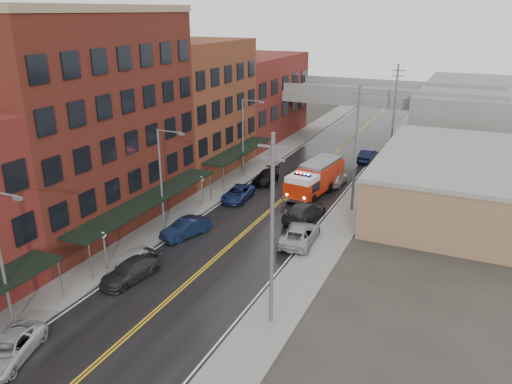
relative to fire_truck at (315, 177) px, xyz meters
The scene contains 32 objects.
road 8.74m from the fire_truck, 106.28° to the right, with size 11.00×160.00×0.02m, color black.
sidewalk_left 12.83m from the fire_truck, 139.71° to the right, with size 3.00×160.00×0.15m, color slate.
sidewalk_right 9.72m from the fire_truck, 59.22° to the right, with size 3.00×160.00×0.15m, color slate.
curb_left 11.63m from the fire_truck, 134.39° to the right, with size 0.30×160.00×0.15m, color gray.
curb_right 9.00m from the fire_truck, 68.45° to the right, with size 0.30×160.00×0.15m, color gray.
brick_building_b 23.04m from the fire_truck, 135.88° to the right, with size 9.00×20.00×18.00m, color #4C1C14.
brick_building_c 16.87m from the fire_truck, behind, with size 9.00×15.00×15.00m, color brown.
brick_building_far 25.61m from the fire_truck, 128.45° to the left, with size 9.00×20.00×12.00m, color maroon.
tan_building 13.73m from the fire_truck, ahead, with size 14.00×22.00×5.00m, color #8E694C.
right_far_block 35.47m from the fire_truck, 63.85° to the left, with size 18.00×30.00×8.00m, color slate.
awning_1 18.20m from the fire_truck, 123.02° to the right, with size 2.60×18.00×3.09m.
awning_2 10.22m from the fire_truck, 167.04° to the left, with size 2.60×13.00×3.09m.
globe_lamp_1 23.91m from the fire_truck, 111.60° to the right, with size 0.44×0.44×3.12m.
globe_lamp_2 12.06m from the fire_truck, 136.94° to the right, with size 0.44×0.44×3.12m.
street_lamp_0 31.71m from the fire_truck, 106.49° to the right, with size 2.64×0.22×9.00m.
street_lamp_1 17.15m from the fire_truck, 122.18° to the right, with size 2.64×0.22×9.00m.
street_lamp_2 9.75m from the fire_truck, 168.78° to the left, with size 2.64×0.22×9.00m.
utility_pole_0 24.15m from the fire_truck, 78.33° to the right, with size 1.80×0.24×12.00m.
utility_pole_1 7.36m from the fire_truck, 33.90° to the right, with size 1.80×0.24×12.00m.
utility_pole_2 18.03m from the fire_truck, 74.04° to the left, with size 1.80×0.24×12.00m.
overpass 24.27m from the fire_truck, 95.77° to the left, with size 40.00×10.00×7.50m.
fire_truck is the anchor object (origin of this frame).
parked_car_left_2 33.18m from the fire_truck, 102.12° to the right, with size 2.27×4.92×1.37m, color #B5B9BE.
parked_car_left_3 23.43m from the fire_truck, 105.74° to the right, with size 1.99×4.89×1.42m, color #252427.
parked_car_left_4 22.61m from the fire_truck, 108.44° to the right, with size 1.72×4.26×1.45m, color silver.
parked_car_left_5 16.14m from the fire_truck, 114.40° to the right, with size 1.60×4.58×1.51m, color black.
parked_car_left_6 8.29m from the fire_truck, 142.31° to the right, with size 2.22×4.82×1.34m, color navy.
parked_car_left_7 6.17m from the fire_truck, behind, with size 1.90×4.67×1.35m, color black.
parked_car_right_0 12.22m from the fire_truck, 77.68° to the right, with size 2.58×5.59×1.55m, color #94959B.
parked_car_right_1 7.23m from the fire_truck, 79.49° to the right, with size 2.27×5.58×1.62m, color black.
parked_car_right_2 3.94m from the fire_truck, 69.81° to the left, with size 1.74×4.32×1.47m, color silver.
parked_car_right_3 14.24m from the fire_truck, 79.58° to the left, with size 1.69×4.86×1.60m, color black.
Camera 1 is at (17.20, -9.23, 18.19)m, focal length 35.00 mm.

